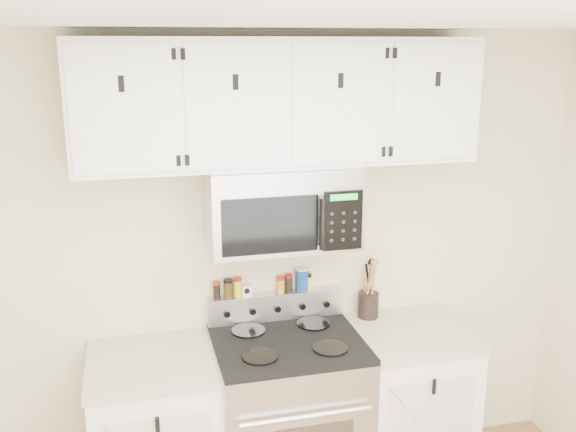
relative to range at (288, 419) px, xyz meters
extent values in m
cube|color=beige|center=(0.00, 0.32, 0.76)|extent=(3.50, 0.01, 2.50)
cube|color=white|center=(0.00, -1.43, 2.01)|extent=(3.50, 3.50, 0.01)
cube|color=#B7B7BA|center=(0.00, 0.00, -0.03)|extent=(0.76, 0.65, 0.92)
cube|color=black|center=(0.00, 0.00, 0.45)|extent=(0.76, 0.65, 0.03)
cube|color=#B7B7BA|center=(0.00, 0.28, 0.54)|extent=(0.76, 0.08, 0.15)
cylinder|color=black|center=(-0.18, -0.15, 0.47)|extent=(0.18, 0.18, 0.01)
cylinder|color=black|center=(0.18, -0.15, 0.47)|extent=(0.18, 0.18, 0.01)
cylinder|color=black|center=(-0.18, 0.15, 0.47)|extent=(0.18, 0.18, 0.01)
cylinder|color=black|center=(0.18, 0.15, 0.47)|extent=(0.18, 0.18, 0.01)
cube|color=tan|center=(-0.69, 0.02, 0.41)|extent=(0.64, 0.62, 0.04)
cube|color=white|center=(0.69, 0.02, -0.05)|extent=(0.62, 0.60, 0.88)
cube|color=tan|center=(0.69, 0.02, 0.41)|extent=(0.64, 0.62, 0.04)
cube|color=#9E9EA3|center=(0.00, 0.13, 1.14)|extent=(0.76, 0.38, 0.42)
cube|color=#B7B7BA|center=(0.00, -0.06, 1.31)|extent=(0.73, 0.01, 0.08)
cube|color=black|center=(-0.10, -0.07, 1.10)|extent=(0.47, 0.01, 0.28)
cube|color=black|center=(0.26, -0.07, 1.10)|extent=(0.20, 0.01, 0.30)
cylinder|color=black|center=(0.15, -0.10, 1.10)|extent=(0.03, 0.03, 0.26)
cube|color=white|center=(0.00, 0.16, 1.66)|extent=(2.00, 0.33, 0.62)
cube|color=white|center=(-0.75, -0.01, 1.66)|extent=(0.46, 0.01, 0.57)
cube|color=black|center=(-0.75, -0.02, 1.77)|extent=(0.02, 0.01, 0.07)
cube|color=white|center=(-0.25, -0.01, 1.66)|extent=(0.46, 0.01, 0.57)
cube|color=black|center=(-0.25, -0.02, 1.77)|extent=(0.03, 0.01, 0.07)
cube|color=white|center=(0.25, -0.01, 1.66)|extent=(0.46, 0.01, 0.57)
cube|color=black|center=(0.25, -0.02, 1.77)|extent=(0.03, 0.01, 0.07)
cube|color=white|center=(0.75, -0.01, 1.66)|extent=(0.46, 0.01, 0.57)
cube|color=black|center=(0.75, -0.02, 1.77)|extent=(0.02, 0.01, 0.07)
cylinder|color=black|center=(0.53, 0.23, 0.51)|extent=(0.12, 0.12, 0.15)
cylinder|color=olive|center=(0.53, 0.23, 0.62)|extent=(0.01, 0.01, 0.27)
cylinder|color=olive|center=(0.55, 0.22, 0.63)|extent=(0.01, 0.01, 0.29)
cylinder|color=olive|center=(0.51, 0.24, 0.61)|extent=(0.01, 0.01, 0.25)
cylinder|color=black|center=(0.54, 0.25, 0.61)|extent=(0.01, 0.01, 0.26)
cylinder|color=olive|center=(0.52, 0.21, 0.62)|extent=(0.01, 0.01, 0.28)
cube|color=white|center=(-0.16, 0.28, 0.64)|extent=(0.06, 0.05, 0.06)
cylinder|color=navy|center=(0.15, 0.28, 0.67)|extent=(0.07, 0.07, 0.12)
cylinder|color=white|center=(0.15, 0.28, 0.74)|extent=(0.07, 0.07, 0.01)
cylinder|color=black|center=(-0.32, 0.28, 0.65)|extent=(0.04, 0.04, 0.08)
cylinder|color=#B11D0D|center=(-0.32, 0.28, 0.70)|extent=(0.04, 0.04, 0.02)
cylinder|color=#412E0F|center=(-0.26, 0.28, 0.66)|extent=(0.05, 0.05, 0.09)
cylinder|color=black|center=(-0.26, 0.28, 0.71)|extent=(0.05, 0.05, 0.02)
cylinder|color=yellow|center=(-0.21, 0.28, 0.66)|extent=(0.04, 0.04, 0.09)
cylinder|color=#B2120D|center=(-0.21, 0.28, 0.71)|extent=(0.04, 0.04, 0.02)
cylinder|color=orange|center=(0.03, 0.28, 0.65)|extent=(0.04, 0.04, 0.07)
cylinder|color=#B3140D|center=(0.03, 0.28, 0.70)|extent=(0.04, 0.04, 0.02)
cylinder|color=black|center=(0.08, 0.28, 0.65)|extent=(0.04, 0.04, 0.08)
cylinder|color=maroon|center=(0.08, 0.28, 0.70)|extent=(0.04, 0.04, 0.02)
cylinder|color=#41280F|center=(0.17, 0.28, 0.66)|extent=(0.04, 0.04, 0.08)
cylinder|color=black|center=(0.17, 0.28, 0.71)|extent=(0.04, 0.04, 0.02)
cylinder|color=yellow|center=(0.19, 0.28, 0.65)|extent=(0.03, 0.03, 0.08)
cylinder|color=black|center=(0.19, 0.28, 0.70)|extent=(0.04, 0.04, 0.02)
camera|label=1|loc=(-0.75, -2.93, 1.95)|focal=40.00mm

